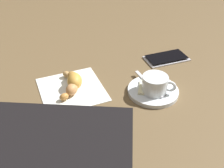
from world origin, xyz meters
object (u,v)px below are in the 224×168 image
at_px(sugar_packet, 142,87).
at_px(cell_phone, 166,58).
at_px(croissant, 73,82).
at_px(napkin, 72,89).
at_px(espresso_cup, 155,84).
at_px(teaspoon, 153,88).
at_px(saucer, 153,91).

distance_m(sugar_packet, cell_phone, 0.19).
bearing_deg(croissant, sugar_packet, -23.02).
xyz_separation_m(napkin, cell_phone, (0.32, 0.06, 0.00)).
bearing_deg(espresso_cup, teaspoon, 90.46).
bearing_deg(saucer, sugar_packet, 152.98).
bearing_deg(espresso_cup, sugar_packet, 139.28).
height_order(sugar_packet, napkin, sugar_packet).
bearing_deg(croissant, napkin, -141.91).
bearing_deg(napkin, cell_phone, 11.38).
relative_size(napkin, cell_phone, 1.24).
bearing_deg(sugar_packet, teaspoon, 95.45).
bearing_deg(sugar_packet, napkin, -82.26).
bearing_deg(saucer, espresso_cup, -92.24).
bearing_deg(teaspoon, saucer, -78.95).
distance_m(croissant, cell_phone, 0.32).
bearing_deg(teaspoon, sugar_packet, 156.64).
relative_size(croissant, cell_phone, 0.92).
xyz_separation_m(sugar_packet, napkin, (-0.18, 0.07, -0.01)).
bearing_deg(croissant, espresso_cup, -25.75).
distance_m(espresso_cup, croissant, 0.22).
relative_size(sugar_packet, cell_phone, 0.43).
bearing_deg(sugar_packet, espresso_cup, 78.08).
bearing_deg(sugar_packet, croissant, -84.22).
relative_size(espresso_cup, napkin, 0.47).
relative_size(saucer, cell_phone, 0.97).
distance_m(saucer, croissant, 0.21).
distance_m(saucer, teaspoon, 0.01).
height_order(napkin, cell_phone, cell_phone).
distance_m(sugar_packet, napkin, 0.19).
bearing_deg(espresso_cup, cell_phone, 52.77).
relative_size(espresso_cup, croissant, 0.63).
height_order(espresso_cup, teaspoon, espresso_cup).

